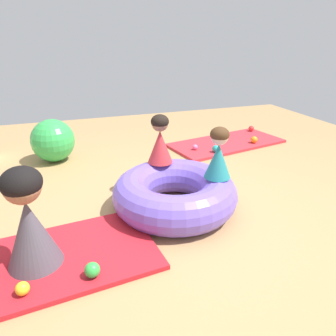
{
  "coord_description": "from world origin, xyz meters",
  "views": [
    {
      "loc": [
        -0.95,
        -2.59,
        1.61
      ],
      "look_at": [
        0.01,
        0.19,
        0.37
      ],
      "focal_mm": 34.17,
      "sensor_mm": 36.0,
      "label": 1
    }
  ],
  "objects_px": {
    "inflatable_cushion": "(175,193)",
    "child_in_teal": "(219,153)",
    "exercise_ball_large": "(53,141)",
    "play_ball_teal": "(216,149)",
    "adult_seated": "(28,219)",
    "play_ball_pink": "(195,147)",
    "play_ball_yellow": "(22,289)",
    "play_ball_orange": "(254,140)",
    "child_in_red": "(160,140)",
    "play_ball_red": "(251,129)",
    "play_ball_green": "(92,270)"
  },
  "relations": [
    {
      "from": "play_ball_teal",
      "to": "child_in_red",
      "type": "bearing_deg",
      "value": -142.06
    },
    {
      "from": "child_in_teal",
      "to": "adult_seated",
      "type": "relative_size",
      "value": 0.63
    },
    {
      "from": "adult_seated",
      "to": "play_ball_pink",
      "type": "height_order",
      "value": "adult_seated"
    },
    {
      "from": "exercise_ball_large",
      "to": "play_ball_teal",
      "type": "bearing_deg",
      "value": -13.39
    },
    {
      "from": "play_ball_green",
      "to": "play_ball_yellow",
      "type": "bearing_deg",
      "value": -177.27
    },
    {
      "from": "child_in_red",
      "to": "play_ball_green",
      "type": "height_order",
      "value": "child_in_red"
    },
    {
      "from": "inflatable_cushion",
      "to": "play_ball_teal",
      "type": "bearing_deg",
      "value": 49.2
    },
    {
      "from": "play_ball_yellow",
      "to": "play_ball_orange",
      "type": "bearing_deg",
      "value": 34.88
    },
    {
      "from": "play_ball_red",
      "to": "inflatable_cushion",
      "type": "bearing_deg",
      "value": -136.88
    },
    {
      "from": "inflatable_cushion",
      "to": "child_in_teal",
      "type": "bearing_deg",
      "value": -20.26
    },
    {
      "from": "play_ball_red",
      "to": "play_ball_green",
      "type": "height_order",
      "value": "play_ball_green"
    },
    {
      "from": "play_ball_red",
      "to": "play_ball_green",
      "type": "bearing_deg",
      "value": -137.73
    },
    {
      "from": "play_ball_yellow",
      "to": "play_ball_green",
      "type": "relative_size",
      "value": 0.84
    },
    {
      "from": "play_ball_orange",
      "to": "play_ball_green",
      "type": "xyz_separation_m",
      "value": [
        -2.72,
        -2.19,
        0.0
      ]
    },
    {
      "from": "play_ball_red",
      "to": "play_ball_teal",
      "type": "distance_m",
      "value": 1.31
    },
    {
      "from": "inflatable_cushion",
      "to": "play_ball_green",
      "type": "distance_m",
      "value": 1.15
    },
    {
      "from": "play_ball_red",
      "to": "exercise_ball_large",
      "type": "relative_size",
      "value": 0.17
    },
    {
      "from": "play_ball_teal",
      "to": "exercise_ball_large",
      "type": "height_order",
      "value": "exercise_ball_large"
    },
    {
      "from": "child_in_red",
      "to": "adult_seated",
      "type": "xyz_separation_m",
      "value": [
        -1.24,
        -0.85,
        -0.19
      ]
    },
    {
      "from": "child_in_red",
      "to": "exercise_ball_large",
      "type": "height_order",
      "value": "child_in_red"
    },
    {
      "from": "play_ball_orange",
      "to": "play_ball_red",
      "type": "bearing_deg",
      "value": 61.12
    },
    {
      "from": "inflatable_cushion",
      "to": "child_in_red",
      "type": "bearing_deg",
      "value": 92.63
    },
    {
      "from": "play_ball_pink",
      "to": "play_ball_teal",
      "type": "height_order",
      "value": "play_ball_teal"
    },
    {
      "from": "play_ball_pink",
      "to": "play_ball_yellow",
      "type": "distance_m",
      "value": 3.11
    },
    {
      "from": "play_ball_orange",
      "to": "play_ball_red",
      "type": "distance_m",
      "value": 0.65
    },
    {
      "from": "play_ball_red",
      "to": "play_ball_orange",
      "type": "bearing_deg",
      "value": -118.88
    },
    {
      "from": "child_in_red",
      "to": "play_ball_orange",
      "type": "relative_size",
      "value": 4.85
    },
    {
      "from": "play_ball_orange",
      "to": "exercise_ball_large",
      "type": "bearing_deg",
      "value": 173.54
    },
    {
      "from": "play_ball_teal",
      "to": "exercise_ball_large",
      "type": "relative_size",
      "value": 0.18
    },
    {
      "from": "play_ball_green",
      "to": "play_ball_teal",
      "type": "relative_size",
      "value": 1.04
    },
    {
      "from": "adult_seated",
      "to": "exercise_ball_large",
      "type": "distance_m",
      "value": 2.24
    },
    {
      "from": "inflatable_cushion",
      "to": "play_ball_green",
      "type": "relative_size",
      "value": 11.04
    },
    {
      "from": "play_ball_yellow",
      "to": "exercise_ball_large",
      "type": "distance_m",
      "value": 2.56
    },
    {
      "from": "child_in_red",
      "to": "play_ball_orange",
      "type": "height_order",
      "value": "child_in_red"
    },
    {
      "from": "play_ball_orange",
      "to": "play_ball_red",
      "type": "height_order",
      "value": "play_ball_orange"
    },
    {
      "from": "inflatable_cushion",
      "to": "play_ball_orange",
      "type": "xyz_separation_m",
      "value": [
        1.84,
        1.44,
        -0.09
      ]
    },
    {
      "from": "child_in_red",
      "to": "play_ball_teal",
      "type": "xyz_separation_m",
      "value": [
        1.1,
        0.86,
        -0.51
      ]
    },
    {
      "from": "play_ball_green",
      "to": "child_in_teal",
      "type": "bearing_deg",
      "value": 25.71
    },
    {
      "from": "child_in_red",
      "to": "adult_seated",
      "type": "bearing_deg",
      "value": 81.94
    },
    {
      "from": "play_ball_yellow",
      "to": "play_ball_green",
      "type": "height_order",
      "value": "play_ball_green"
    },
    {
      "from": "play_ball_yellow",
      "to": "play_ball_red",
      "type": "height_order",
      "value": "play_ball_red"
    },
    {
      "from": "play_ball_green",
      "to": "adult_seated",
      "type": "bearing_deg",
      "value": 142.69
    },
    {
      "from": "child_in_teal",
      "to": "play_ball_green",
      "type": "relative_size",
      "value": 4.44
    },
    {
      "from": "inflatable_cushion",
      "to": "play_ball_pink",
      "type": "relative_size",
      "value": 15.22
    },
    {
      "from": "play_ball_orange",
      "to": "play_ball_green",
      "type": "relative_size",
      "value": 0.96
    },
    {
      "from": "exercise_ball_large",
      "to": "play_ball_yellow",
      "type": "bearing_deg",
      "value": -95.43
    },
    {
      "from": "play_ball_orange",
      "to": "play_ball_red",
      "type": "relative_size",
      "value": 1.09
    },
    {
      "from": "play_ball_pink",
      "to": "child_in_teal",
      "type": "bearing_deg",
      "value": -106.7
    },
    {
      "from": "play_ball_yellow",
      "to": "play_ball_teal",
      "type": "xyz_separation_m",
      "value": [
        2.41,
        2.02,
        0.01
      ]
    },
    {
      "from": "inflatable_cushion",
      "to": "play_ball_red",
      "type": "bearing_deg",
      "value": 43.12
    }
  ]
}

